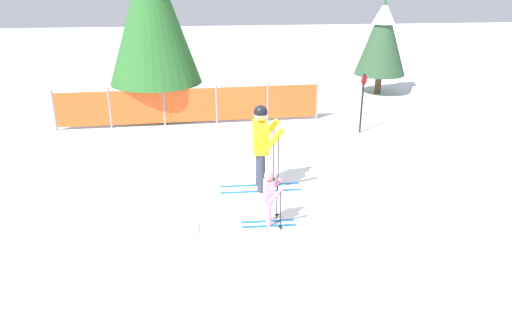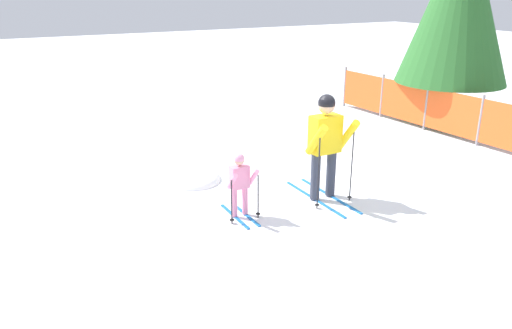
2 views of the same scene
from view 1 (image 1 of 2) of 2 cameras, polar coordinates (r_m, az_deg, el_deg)
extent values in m
plane|color=white|center=(10.01, 0.13, -2.67)|extent=(60.00, 60.00, 0.00)
cube|color=#1966B2|center=(10.11, 0.40, -2.35)|extent=(1.62, 0.05, 0.02)
cube|color=#1966B2|center=(9.83, 0.60, -3.07)|extent=(1.62, 0.05, 0.02)
cylinder|color=#333847|center=(9.96, 0.40, -0.29)|extent=(0.15, 0.15, 0.77)
cylinder|color=#333847|center=(9.67, 0.61, -0.96)|extent=(0.15, 0.15, 0.77)
cube|color=yellow|center=(9.58, 0.52, 3.15)|extent=(0.27, 0.48, 0.60)
cylinder|color=yellow|center=(9.88, 1.41, 3.71)|extent=(0.47, 0.12, 0.56)
cylinder|color=yellow|center=(9.32, 1.88, 2.60)|extent=(0.47, 0.12, 0.56)
sphere|color=#D8AD8C|center=(9.45, 0.53, 5.75)|extent=(0.26, 0.26, 0.26)
sphere|color=black|center=(9.43, 0.53, 6.01)|extent=(0.27, 0.27, 0.27)
cylinder|color=black|center=(10.08, 2.03, 1.15)|extent=(0.02, 0.02, 1.19)
cylinder|color=black|center=(10.27, 1.99, -1.65)|extent=(0.07, 0.07, 0.01)
cylinder|color=black|center=(9.49, 2.56, -0.19)|extent=(0.02, 0.02, 1.19)
cylinder|color=black|center=(9.70, 2.51, -3.13)|extent=(0.07, 0.07, 0.01)
cube|color=#1966B2|center=(8.72, 1.34, -6.49)|extent=(0.93, 0.05, 0.02)
cube|color=#1966B2|center=(8.56, 1.48, -7.04)|extent=(0.93, 0.05, 0.02)
cylinder|color=pink|center=(8.61, 1.35, -5.14)|extent=(0.09, 0.09, 0.44)
cylinder|color=pink|center=(8.46, 1.50, -5.67)|extent=(0.09, 0.09, 0.44)
cube|color=pink|center=(8.36, 1.45, -3.02)|extent=(0.16, 0.27, 0.34)
cylinder|color=pink|center=(8.53, 2.09, -2.48)|extent=(0.28, 0.07, 0.31)
cylinder|color=pink|center=(8.22, 2.40, -3.45)|extent=(0.28, 0.07, 0.31)
sphere|color=#D8AD8C|center=(8.26, 1.47, -1.39)|extent=(0.15, 0.15, 0.15)
sphere|color=pink|center=(8.25, 1.47, -1.23)|extent=(0.15, 0.15, 0.15)
cylinder|color=black|center=(8.70, 2.41, -4.11)|extent=(0.02, 0.02, 0.68)
cylinder|color=black|center=(8.83, 2.38, -5.75)|extent=(0.07, 0.07, 0.01)
cylinder|color=black|center=(8.32, 2.82, -5.39)|extent=(0.02, 0.02, 0.68)
cylinder|color=black|center=(8.45, 2.78, -7.09)|extent=(0.07, 0.07, 0.01)
cylinder|color=gray|center=(14.44, -22.09, 5.73)|extent=(0.06, 0.06, 1.11)
cylinder|color=gray|center=(14.17, -16.36, 6.18)|extent=(0.06, 0.06, 1.11)
cylinder|color=gray|center=(14.05, -10.46, 6.57)|extent=(0.06, 0.06, 1.11)
cylinder|color=gray|center=(14.08, -4.52, 6.89)|extent=(0.06, 0.06, 1.11)
cylinder|color=gray|center=(14.25, 1.35, 7.14)|extent=(0.06, 0.06, 1.11)
cylinder|color=gray|center=(14.57, 7.02, 7.30)|extent=(0.06, 0.06, 1.11)
cube|color=#F65B23|center=(14.29, -19.25, 5.96)|extent=(1.45, 0.10, 0.93)
cube|color=#F65B23|center=(14.09, -13.42, 6.38)|extent=(1.45, 0.10, 0.93)
cube|color=#F65B23|center=(14.04, -7.49, 6.74)|extent=(1.45, 0.10, 0.93)
cube|color=#F65B23|center=(14.15, -1.57, 7.02)|extent=(1.45, 0.10, 0.93)
cube|color=#F65B23|center=(14.40, 4.21, 7.23)|extent=(1.45, 0.10, 0.93)
cylinder|color=#4C3823|center=(14.97, -11.13, 7.27)|extent=(0.33, 0.33, 1.02)
cone|color=#2B672B|center=(14.58, -11.83, 16.50)|extent=(2.60, 2.60, 3.81)
cylinder|color=#4C3823|center=(18.11, 13.78, 8.94)|extent=(0.21, 0.21, 0.68)
cone|color=#2E5132|center=(17.84, 14.24, 13.94)|extent=(1.72, 1.72, 2.52)
cone|color=white|center=(17.76, 14.48, 16.51)|extent=(0.77, 0.77, 0.76)
cylinder|color=black|center=(13.45, 12.00, 6.82)|extent=(0.05, 0.05, 1.58)
cylinder|color=red|center=(13.33, 12.28, 9.45)|extent=(0.22, 0.20, 0.28)
ellipsoid|color=white|center=(8.55, -10.36, -7.55)|extent=(1.16, 0.99, 0.47)
camera|label=2|loc=(8.45, 51.87, 7.87)|focal=35.00mm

